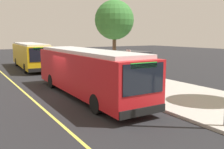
# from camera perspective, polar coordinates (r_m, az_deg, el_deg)

# --- Properties ---
(ground_plane) EXTENTS (120.00, 120.00, 0.00)m
(ground_plane) POSITION_cam_1_polar(r_m,az_deg,el_deg) (16.85, -11.07, -4.29)
(ground_plane) COLOR #232326
(sidewalk_curb) EXTENTS (44.00, 6.40, 0.15)m
(sidewalk_curb) POSITION_cam_1_polar(r_m,az_deg,el_deg) (19.68, 5.51, -2.03)
(sidewalk_curb) COLOR #B7B2A8
(sidewalk_curb) RESTS_ON ground_plane
(lane_stripe_center) EXTENTS (36.00, 0.14, 0.01)m
(lane_stripe_center) POSITION_cam_1_polar(r_m,az_deg,el_deg) (16.24, -18.38, -5.07)
(lane_stripe_center) COLOR #E0D64C
(lane_stripe_center) RESTS_ON ground_plane
(transit_bus_main) EXTENTS (11.78, 2.69, 2.95)m
(transit_bus_main) POSITION_cam_1_polar(r_m,az_deg,el_deg) (15.66, -5.99, 0.86)
(transit_bus_main) COLOR red
(transit_bus_main) RESTS_ON ground_plane
(transit_bus_second) EXTENTS (11.47, 3.22, 2.95)m
(transit_bus_second) POSITION_cam_1_polar(r_m,az_deg,el_deg) (30.31, -18.32, 4.36)
(transit_bus_second) COLOR gold
(transit_bus_second) RESTS_ON ground_plane
(bus_shelter) EXTENTS (2.90, 1.60, 2.48)m
(bus_shelter) POSITION_cam_1_polar(r_m,az_deg,el_deg) (19.61, 4.79, 3.39)
(bus_shelter) COLOR #333338
(bus_shelter) RESTS_ON sidewalk_curb
(waiting_bench) EXTENTS (1.60, 0.48, 0.95)m
(waiting_bench) POSITION_cam_1_polar(r_m,az_deg,el_deg) (19.91, 4.96, -0.26)
(waiting_bench) COLOR brown
(waiting_bench) RESTS_ON sidewalk_curb
(route_sign_post) EXTENTS (0.44, 0.08, 2.80)m
(route_sign_post) POSITION_cam_1_polar(r_m,az_deg,el_deg) (16.05, 3.85, 2.30)
(route_sign_post) COLOR #333338
(route_sign_post) RESTS_ON sidewalk_curb
(pedestrian_commuter) EXTENTS (0.24, 0.40, 1.69)m
(pedestrian_commuter) POSITION_cam_1_polar(r_m,az_deg,el_deg) (16.41, 5.34, -0.53)
(pedestrian_commuter) COLOR #282D47
(pedestrian_commuter) RESTS_ON sidewalk_curb
(street_tree_near_shelter) EXTENTS (3.81, 3.81, 7.08)m
(street_tree_near_shelter) POSITION_cam_1_polar(r_m,az_deg,el_deg) (24.48, 0.55, 12.43)
(street_tree_near_shelter) COLOR brown
(street_tree_near_shelter) RESTS_ON sidewalk_curb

